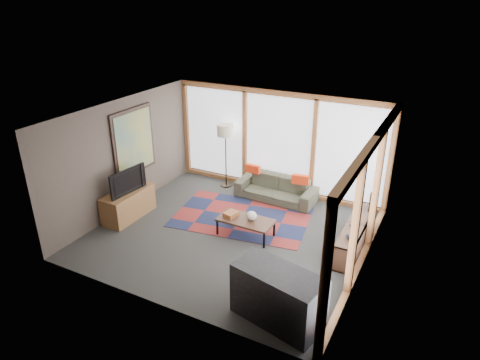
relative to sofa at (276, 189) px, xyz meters
The scene contains 17 objects.
ground 1.98m from the sofa, 95.64° to the right, with size 5.50×5.50×0.00m, color #2A2A28.
room_envelope 1.90m from the sofa, 77.74° to the right, with size 5.52×5.02×2.62m.
rug 1.27m from the sofa, 105.56° to the right, with size 2.98×1.92×0.01m, color maroon.
sofa is the anchor object (origin of this frame).
pillow_left 0.76m from the sofa, behind, with size 0.37×0.11×0.20m, color red.
pillow_right 0.74m from the sofa, ahead, with size 0.40×0.12×0.22m, color red.
floor_lamp 1.59m from the sofa, behind, with size 0.42×0.42×1.68m, color black, non-canonical shape.
coffee_table 1.87m from the sofa, 86.78° to the right, with size 1.16×0.58×0.39m, color #351F13, non-canonical shape.
book_stack 1.90m from the sofa, 97.23° to the right, with size 0.22×0.28×0.09m, color brown.
vase 1.84m from the sofa, 83.27° to the right, with size 0.22×0.22×0.19m, color beige.
bookshelf 2.54m from the sofa, 28.37° to the right, with size 0.38×2.07×0.52m, color #351F13, non-canonical shape.
bowl_a 2.92m from the sofa, 38.36° to the right, with size 0.20×0.20×0.10m, color black.
bowl_b 2.61m from the sofa, 31.81° to the right, with size 0.15×0.15×0.08m, color black.
shelf_picture 2.45m from the sofa, 10.40° to the right, with size 0.04×0.33×0.43m, color black.
tv_console 3.52m from the sofa, 138.21° to the right, with size 0.53×1.28×0.64m, color brown.
television 3.59m from the sofa, 137.68° to the right, with size 0.99×0.13×0.57m, color black.
bar_counter 4.22m from the sofa, 66.62° to the right, with size 1.41×0.66×0.89m, color black.
Camera 1 is at (3.77, -6.86, 4.77)m, focal length 32.00 mm.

